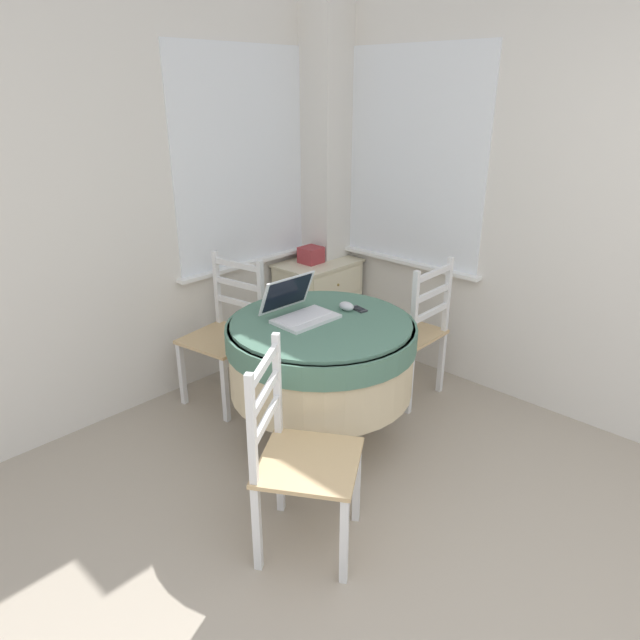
{
  "coord_description": "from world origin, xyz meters",
  "views": [
    {
      "loc": [
        -1.2,
        -0.15,
        1.95
      ],
      "look_at": [
        1.02,
        1.95,
        0.69
      ],
      "focal_mm": 32.0,
      "sensor_mm": 36.0,
      "label": 1
    }
  ],
  "objects_px": {
    "storage_box": "(311,255)",
    "dining_chair_camera_near": "(298,458)",
    "corner_cabinet": "(318,306)",
    "laptop": "(299,310)",
    "computer_mouse": "(346,306)",
    "round_dining_table": "(321,352)",
    "cell_phone": "(359,309)",
    "dining_chair_near_back_window": "(226,335)",
    "dining_chair_near_right_window": "(410,333)"
  },
  "relations": [
    {
      "from": "round_dining_table",
      "to": "dining_chair_near_right_window",
      "type": "xyz_separation_m",
      "value": [
        0.8,
        -0.04,
        -0.13
      ]
    },
    {
      "from": "cell_phone",
      "to": "corner_cabinet",
      "type": "height_order",
      "value": "cell_phone"
    },
    {
      "from": "round_dining_table",
      "to": "dining_chair_near_right_window",
      "type": "relative_size",
      "value": 1.09
    },
    {
      "from": "round_dining_table",
      "to": "dining_chair_near_back_window",
      "type": "distance_m",
      "value": 0.82
    },
    {
      "from": "laptop",
      "to": "storage_box",
      "type": "relative_size",
      "value": 2.31
    },
    {
      "from": "laptop",
      "to": "dining_chair_camera_near",
      "type": "xyz_separation_m",
      "value": [
        -0.6,
        -0.59,
        -0.36
      ]
    },
    {
      "from": "round_dining_table",
      "to": "corner_cabinet",
      "type": "xyz_separation_m",
      "value": [
        0.94,
        0.92,
        -0.23
      ]
    },
    {
      "from": "dining_chair_near_back_window",
      "to": "storage_box",
      "type": "relative_size",
      "value": 6.22
    },
    {
      "from": "cell_phone",
      "to": "dining_chair_camera_near",
      "type": "distance_m",
      "value": 1.06
    },
    {
      "from": "cell_phone",
      "to": "storage_box",
      "type": "bearing_deg",
      "value": 57.7
    },
    {
      "from": "dining_chair_near_back_window",
      "to": "laptop",
      "type": "bearing_deg",
      "value": -90.67
    },
    {
      "from": "corner_cabinet",
      "to": "round_dining_table",
      "type": "bearing_deg",
      "value": -135.69
    },
    {
      "from": "corner_cabinet",
      "to": "storage_box",
      "type": "height_order",
      "value": "storage_box"
    },
    {
      "from": "computer_mouse",
      "to": "dining_chair_near_back_window",
      "type": "relative_size",
      "value": 0.1
    },
    {
      "from": "storage_box",
      "to": "dining_chair_camera_near",
      "type": "bearing_deg",
      "value": -137.28
    },
    {
      "from": "computer_mouse",
      "to": "round_dining_table",
      "type": "bearing_deg",
      "value": -178.11
    },
    {
      "from": "laptop",
      "to": "dining_chair_near_back_window",
      "type": "height_order",
      "value": "laptop"
    },
    {
      "from": "corner_cabinet",
      "to": "dining_chair_camera_near",
      "type": "bearing_deg",
      "value": -138.73
    },
    {
      "from": "computer_mouse",
      "to": "dining_chair_near_right_window",
      "type": "distance_m",
      "value": 0.68
    },
    {
      "from": "corner_cabinet",
      "to": "storage_box",
      "type": "distance_m",
      "value": 0.42
    },
    {
      "from": "round_dining_table",
      "to": "corner_cabinet",
      "type": "bearing_deg",
      "value": 44.31
    },
    {
      "from": "corner_cabinet",
      "to": "storage_box",
      "type": "xyz_separation_m",
      "value": [
        -0.05,
        0.03,
        0.41
      ]
    },
    {
      "from": "corner_cabinet",
      "to": "laptop",
      "type": "bearing_deg",
      "value": -141.08
    },
    {
      "from": "dining_chair_camera_near",
      "to": "storage_box",
      "type": "distance_m",
      "value": 2.11
    },
    {
      "from": "computer_mouse",
      "to": "cell_phone",
      "type": "xyz_separation_m",
      "value": [
        0.05,
        -0.05,
        -0.02
      ]
    },
    {
      "from": "round_dining_table",
      "to": "storage_box",
      "type": "xyz_separation_m",
      "value": [
        0.89,
        0.94,
        0.18
      ]
    },
    {
      "from": "storage_box",
      "to": "dining_chair_near_back_window",
      "type": "bearing_deg",
      "value": -171.54
    },
    {
      "from": "laptop",
      "to": "storage_box",
      "type": "distance_m",
      "value": 1.25
    },
    {
      "from": "round_dining_table",
      "to": "laptop",
      "type": "height_order",
      "value": "laptop"
    },
    {
      "from": "dining_chair_camera_near",
      "to": "corner_cabinet",
      "type": "bearing_deg",
      "value": 41.27
    },
    {
      "from": "dining_chair_near_back_window",
      "to": "cell_phone",
      "type": "bearing_deg",
      "value": -70.06
    },
    {
      "from": "round_dining_table",
      "to": "dining_chair_near_back_window",
      "type": "height_order",
      "value": "dining_chair_near_back_window"
    },
    {
      "from": "laptop",
      "to": "cell_phone",
      "type": "height_order",
      "value": "laptop"
    },
    {
      "from": "dining_chair_camera_near",
      "to": "laptop",
      "type": "bearing_deg",
      "value": 44.81
    },
    {
      "from": "dining_chair_near_back_window",
      "to": "corner_cabinet",
      "type": "bearing_deg",
      "value": 6.35
    },
    {
      "from": "dining_chair_camera_near",
      "to": "corner_cabinet",
      "type": "height_order",
      "value": "dining_chair_camera_near"
    },
    {
      "from": "cell_phone",
      "to": "computer_mouse",
      "type": "bearing_deg",
      "value": 137.38
    },
    {
      "from": "round_dining_table",
      "to": "cell_phone",
      "type": "relative_size",
      "value": 9.56
    },
    {
      "from": "laptop",
      "to": "dining_chair_camera_near",
      "type": "relative_size",
      "value": 0.37
    },
    {
      "from": "dining_chair_near_right_window",
      "to": "corner_cabinet",
      "type": "distance_m",
      "value": 0.97
    },
    {
      "from": "round_dining_table",
      "to": "computer_mouse",
      "type": "distance_m",
      "value": 0.3
    },
    {
      "from": "cell_phone",
      "to": "dining_chair_near_right_window",
      "type": "distance_m",
      "value": 0.62
    },
    {
      "from": "dining_chair_near_right_window",
      "to": "dining_chair_camera_near",
      "type": "relative_size",
      "value": 1.0
    },
    {
      "from": "dining_chair_near_right_window",
      "to": "dining_chair_camera_near",
      "type": "xyz_separation_m",
      "value": [
        -1.45,
        -0.43,
        0.0
      ]
    },
    {
      "from": "storage_box",
      "to": "corner_cabinet",
      "type": "bearing_deg",
      "value": -32.78
    },
    {
      "from": "laptop",
      "to": "dining_chair_camera_near",
      "type": "bearing_deg",
      "value": -135.19
    },
    {
      "from": "dining_chair_camera_near",
      "to": "computer_mouse",
      "type": "bearing_deg",
      "value": 29.15
    },
    {
      "from": "cell_phone",
      "to": "storage_box",
      "type": "xyz_separation_m",
      "value": [
        0.62,
        0.99,
        -0.0
      ]
    },
    {
      "from": "dining_chair_near_right_window",
      "to": "corner_cabinet",
      "type": "xyz_separation_m",
      "value": [
        0.13,
        0.96,
        -0.1
      ]
    },
    {
      "from": "dining_chair_near_right_window",
      "to": "storage_box",
      "type": "xyz_separation_m",
      "value": [
        0.09,
        0.99,
        0.31
      ]
    }
  ]
}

